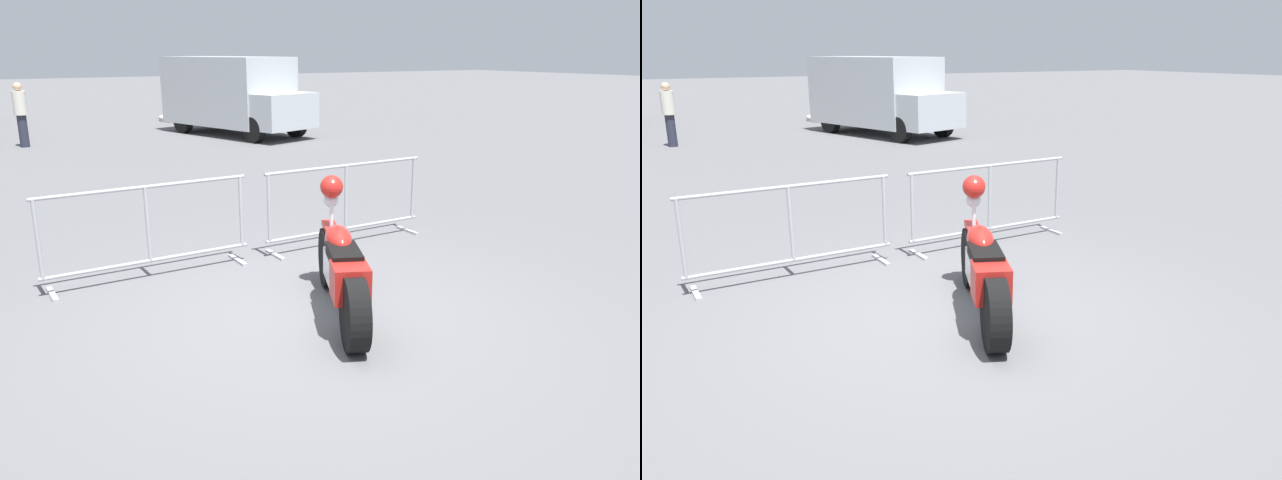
{
  "view_description": "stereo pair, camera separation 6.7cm",
  "coord_description": "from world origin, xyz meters",
  "views": [
    {
      "loc": [
        -2.77,
        -4.87,
        2.48
      ],
      "look_at": [
        0.27,
        0.31,
        0.65
      ],
      "focal_mm": 35.0,
      "sensor_mm": 36.0,
      "label": 1
    },
    {
      "loc": [
        -2.72,
        -4.9,
        2.48
      ],
      "look_at": [
        0.27,
        0.31,
        0.65
      ],
      "focal_mm": 35.0,
      "sensor_mm": 36.0,
      "label": 2
    }
  ],
  "objects": [
    {
      "name": "motorcycle",
      "position": [
        0.27,
        -0.09,
        0.48
      ],
      "size": [
        1.05,
        2.09,
        1.25
      ],
      "rotation": [
        0.0,
        0.0,
        1.16
      ],
      "color": "black",
      "rests_on": "ground"
    },
    {
      "name": "planter_island",
      "position": [
        5.54,
        17.82,
        0.3
      ],
      "size": [
        3.46,
        3.46,
        0.98
      ],
      "color": "#ADA89E",
      "rests_on": "ground"
    },
    {
      "name": "delivery_van",
      "position": [
        4.77,
        13.21,
        1.24
      ],
      "size": [
        3.35,
        5.35,
        2.31
      ],
      "rotation": [
        0.0,
        0.0,
        -1.27
      ],
      "color": "#B2B7BC",
      "rests_on": "ground"
    },
    {
      "name": "ground_plane",
      "position": [
        0.0,
        0.0,
        0.0
      ],
      "size": [
        120.0,
        120.0,
        0.0
      ],
      "primitive_type": "plane",
      "color": "#5B5B5E"
    },
    {
      "name": "pedestrian",
      "position": [
        -1.12,
        13.6,
        0.92
      ],
      "size": [
        0.34,
        0.34,
        1.69
      ],
      "rotation": [
        0.0,
        0.0,
        6.28
      ],
      "color": "#262838",
      "rests_on": "ground"
    },
    {
      "name": "crowd_barrier_near",
      "position": [
        -1.04,
        1.87,
        0.56
      ],
      "size": [
        2.38,
        0.49,
        1.07
      ],
      "rotation": [
        0.0,
        0.0,
        0.02
      ],
      "color": "#9EA0A5",
      "rests_on": "ground"
    },
    {
      "name": "crowd_barrier_far",
      "position": [
        1.58,
        1.87,
        0.56
      ],
      "size": [
        2.38,
        0.49,
        1.07
      ],
      "rotation": [
        0.0,
        0.0,
        0.02
      ],
      "color": "#9EA0A5",
      "rests_on": "ground"
    }
  ]
}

